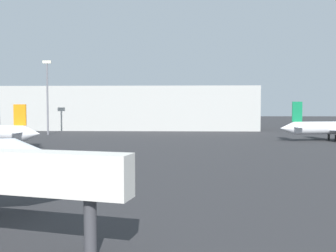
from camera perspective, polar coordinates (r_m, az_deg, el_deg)
name	(u,v)px	position (r m, az deg, el deg)	size (l,w,h in m)	color
airplane_far_left	(336,128)	(99.36, 23.53, -0.25)	(28.12, 19.26, 9.26)	white
light_mast_left	(47,93)	(115.82, -17.37, 4.62)	(2.40, 0.50, 21.15)	slate
terminal_building	(134,108)	(140.18, -5.07, 2.63)	(85.73, 26.77, 14.87)	#B7B7B2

